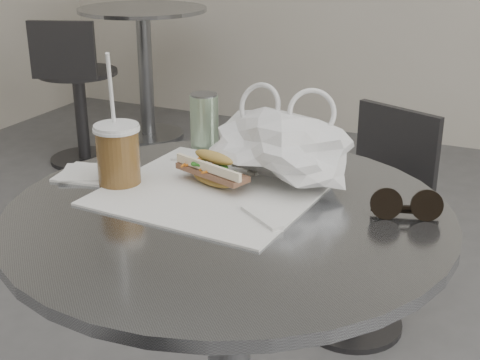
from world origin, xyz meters
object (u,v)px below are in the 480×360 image
at_px(bg_table, 145,58).
at_px(cafe_table, 229,344).
at_px(bg_chair, 77,100).
at_px(iced_coffee, 118,154).
at_px(banh_mi, 213,170).
at_px(sunglasses, 406,207).
at_px(chair_far, 364,235).
at_px(drink_can, 204,120).

bearing_deg(bg_table, cafe_table, -53.97).
bearing_deg(bg_chair, iced_coffee, -69.64).
distance_m(cafe_table, banh_mi, 0.32).
relative_size(cafe_table, sunglasses, 6.53).
bearing_deg(iced_coffee, chair_far, 73.64).
xyz_separation_m(cafe_table, drink_can, (-0.19, 0.27, 0.33)).
relative_size(bg_table, chair_far, 1.10).
distance_m(bg_table, drink_can, 2.41).
bearing_deg(bg_table, drink_can, -53.80).
relative_size(cafe_table, bg_chair, 1.01).
height_order(bg_chair, sunglasses, sunglasses).
bearing_deg(sunglasses, iced_coffee, 169.69).
distance_m(bg_chair, banh_mi, 2.31).
xyz_separation_m(cafe_table, bg_chair, (-1.68, 1.68, -0.13)).
relative_size(bg_table, iced_coffee, 3.01).
relative_size(chair_far, sunglasses, 5.79).
height_order(cafe_table, bg_table, same).
relative_size(banh_mi, drink_can, 1.70).
relative_size(chair_far, iced_coffee, 2.74).
xyz_separation_m(bg_table, chair_far, (1.62, -1.32, -0.16)).
xyz_separation_m(chair_far, banh_mi, (-0.09, -0.80, 0.47)).
bearing_deg(cafe_table, banh_mi, 131.59).
bearing_deg(chair_far, drink_can, 92.31).
xyz_separation_m(banh_mi, drink_can, (-0.12, 0.20, 0.02)).
xyz_separation_m(cafe_table, iced_coffee, (-0.23, 0.01, 0.33)).
distance_m(chair_far, bg_chair, 1.88).
bearing_deg(iced_coffee, bg_chair, 130.93).
relative_size(bg_chair, banh_mi, 3.84).
xyz_separation_m(chair_far, bg_chair, (-1.70, 0.81, 0.04)).
relative_size(cafe_table, banh_mi, 3.88).
bearing_deg(sunglasses, bg_chair, 122.06).
bearing_deg(sunglasses, drink_can, 139.75).
relative_size(cafe_table, chair_far, 1.13).
xyz_separation_m(bg_table, sunglasses, (1.88, -2.11, 0.29)).
distance_m(cafe_table, bg_table, 2.72).
height_order(bg_table, drink_can, drink_can).
height_order(cafe_table, sunglasses, sunglasses).
height_order(bg_table, sunglasses, sunglasses).
height_order(chair_far, sunglasses, sunglasses).
bearing_deg(bg_table, banh_mi, -54.19).
distance_m(chair_far, drink_can, 0.81).
relative_size(chair_far, banh_mi, 3.44).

